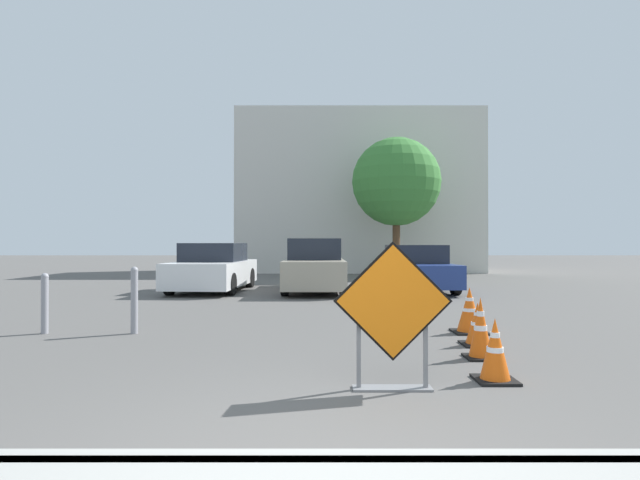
{
  "coord_description": "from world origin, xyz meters",
  "views": [
    {
      "loc": [
        0.02,
        -3.05,
        1.43
      ],
      "look_at": [
        -0.0,
        6.49,
        1.5
      ],
      "focal_mm": 28.0,
      "sensor_mm": 36.0,
      "label": 1
    }
  ],
  "objects_px": {
    "parked_car_second": "(316,267)",
    "traffic_cone_nearest": "(496,351)",
    "traffic_cone_third": "(479,325)",
    "bollard_nearest": "(135,298)",
    "parked_car_third": "(417,269)",
    "road_closed_sign": "(394,312)",
    "traffic_cone_fourth": "(471,311)",
    "parked_car_nearest": "(214,269)",
    "traffic_cone_second": "(482,329)",
    "bollard_second": "(46,302)"
  },
  "relations": [
    {
      "from": "bollard_second",
      "to": "traffic_cone_fourth",
      "type": "bearing_deg",
      "value": 0.61
    },
    {
      "from": "traffic_cone_second",
      "to": "parked_car_nearest",
      "type": "height_order",
      "value": "parked_car_nearest"
    },
    {
      "from": "bollard_nearest",
      "to": "parked_car_third",
      "type": "bearing_deg",
      "value": 50.83
    },
    {
      "from": "traffic_cone_fourth",
      "to": "parked_car_third",
      "type": "bearing_deg",
      "value": 85.85
    },
    {
      "from": "parked_car_third",
      "to": "bollard_nearest",
      "type": "distance_m",
      "value": 9.31
    },
    {
      "from": "parked_car_nearest",
      "to": "parked_car_third",
      "type": "xyz_separation_m",
      "value": [
        6.17,
        -0.0,
        -0.02
      ]
    },
    {
      "from": "parked_car_nearest",
      "to": "bollard_nearest",
      "type": "bearing_deg",
      "value": 95.93
    },
    {
      "from": "parked_car_nearest",
      "to": "traffic_cone_nearest",
      "type": "bearing_deg",
      "value": 120.59
    },
    {
      "from": "traffic_cone_fourth",
      "to": "bollard_second",
      "type": "xyz_separation_m",
      "value": [
        -6.79,
        -0.07,
        0.15
      ]
    },
    {
      "from": "traffic_cone_third",
      "to": "bollard_nearest",
      "type": "distance_m",
      "value": 5.27
    },
    {
      "from": "road_closed_sign",
      "to": "traffic_cone_nearest",
      "type": "xyz_separation_m",
      "value": [
        1.11,
        0.33,
        -0.44
      ]
    },
    {
      "from": "road_closed_sign",
      "to": "parked_car_third",
      "type": "distance_m",
      "value": 10.53
    },
    {
      "from": "traffic_cone_nearest",
      "to": "parked_car_nearest",
      "type": "height_order",
      "value": "parked_car_nearest"
    },
    {
      "from": "parked_car_nearest",
      "to": "bollard_nearest",
      "type": "relative_size",
      "value": 4.02
    },
    {
      "from": "traffic_cone_nearest",
      "to": "parked_car_third",
      "type": "distance_m",
      "value": 10.03
    },
    {
      "from": "traffic_cone_second",
      "to": "bollard_second",
      "type": "xyz_separation_m",
      "value": [
        -6.39,
        1.72,
        0.14
      ]
    },
    {
      "from": "road_closed_sign",
      "to": "bollard_second",
      "type": "xyz_separation_m",
      "value": [
        -5.1,
        3.08,
        -0.25
      ]
    },
    {
      "from": "road_closed_sign",
      "to": "parked_car_nearest",
      "type": "height_order",
      "value": "road_closed_sign"
    },
    {
      "from": "traffic_cone_fourth",
      "to": "parked_car_third",
      "type": "height_order",
      "value": "parked_car_third"
    },
    {
      "from": "parked_car_third",
      "to": "traffic_cone_nearest",
      "type": "bearing_deg",
      "value": 82.27
    },
    {
      "from": "traffic_cone_nearest",
      "to": "parked_car_third",
      "type": "xyz_separation_m",
      "value": [
        1.1,
        9.97,
        0.33
      ]
    },
    {
      "from": "traffic_cone_third",
      "to": "parked_car_nearest",
      "type": "relative_size",
      "value": 0.14
    },
    {
      "from": "parked_car_third",
      "to": "parked_car_nearest",
      "type": "bearing_deg",
      "value": -1.44
    },
    {
      "from": "parked_car_second",
      "to": "parked_car_nearest",
      "type": "bearing_deg",
      "value": -2.02
    },
    {
      "from": "parked_car_second",
      "to": "bollard_second",
      "type": "distance_m",
      "value": 8.27
    },
    {
      "from": "bollard_nearest",
      "to": "parked_car_second",
      "type": "bearing_deg",
      "value": 68.53
    },
    {
      "from": "traffic_cone_nearest",
      "to": "parked_car_second",
      "type": "distance_m",
      "value": 10.07
    },
    {
      "from": "road_closed_sign",
      "to": "traffic_cone_fourth",
      "type": "xyz_separation_m",
      "value": [
        1.69,
        3.15,
        -0.41
      ]
    },
    {
      "from": "road_closed_sign",
      "to": "bollard_nearest",
      "type": "relative_size",
      "value": 1.36
    },
    {
      "from": "traffic_cone_nearest",
      "to": "bollard_nearest",
      "type": "height_order",
      "value": "bollard_nearest"
    },
    {
      "from": "parked_car_second",
      "to": "bollard_second",
      "type": "relative_size",
      "value": 4.6
    },
    {
      "from": "road_closed_sign",
      "to": "traffic_cone_second",
      "type": "bearing_deg",
      "value": 46.4
    },
    {
      "from": "road_closed_sign",
      "to": "traffic_cone_second",
      "type": "height_order",
      "value": "road_closed_sign"
    },
    {
      "from": "road_closed_sign",
      "to": "parked_car_third",
      "type": "xyz_separation_m",
      "value": [
        2.21,
        10.29,
        -0.11
      ]
    },
    {
      "from": "parked_car_second",
      "to": "parked_car_third",
      "type": "relative_size",
      "value": 1.1
    },
    {
      "from": "parked_car_third",
      "to": "bollard_nearest",
      "type": "relative_size",
      "value": 3.79
    },
    {
      "from": "traffic_cone_nearest",
      "to": "bollard_nearest",
      "type": "relative_size",
      "value": 0.62
    },
    {
      "from": "traffic_cone_fourth",
      "to": "parked_car_nearest",
      "type": "xyz_separation_m",
      "value": [
        -5.65,
        7.15,
        0.31
      ]
    },
    {
      "from": "traffic_cone_second",
      "to": "parked_car_second",
      "type": "relative_size",
      "value": 0.17
    },
    {
      "from": "traffic_cone_fourth",
      "to": "parked_car_third",
      "type": "xyz_separation_m",
      "value": [
        0.52,
        7.15,
        0.3
      ]
    },
    {
      "from": "road_closed_sign",
      "to": "traffic_cone_third",
      "type": "height_order",
      "value": "road_closed_sign"
    },
    {
      "from": "parked_car_third",
      "to": "bollard_second",
      "type": "distance_m",
      "value": 10.27
    },
    {
      "from": "parked_car_second",
      "to": "traffic_cone_nearest",
      "type": "bearing_deg",
      "value": 101.41
    },
    {
      "from": "road_closed_sign",
      "to": "traffic_cone_fourth",
      "type": "height_order",
      "value": "road_closed_sign"
    },
    {
      "from": "road_closed_sign",
      "to": "parked_car_second",
      "type": "relative_size",
      "value": 0.33
    },
    {
      "from": "parked_car_third",
      "to": "bollard_nearest",
      "type": "bearing_deg",
      "value": 49.4
    },
    {
      "from": "parked_car_nearest",
      "to": "parked_car_second",
      "type": "distance_m",
      "value": 3.09
    },
    {
      "from": "traffic_cone_second",
      "to": "parked_car_nearest",
      "type": "bearing_deg",
      "value": 120.44
    },
    {
      "from": "traffic_cone_third",
      "to": "bollard_nearest",
      "type": "relative_size",
      "value": 0.56
    },
    {
      "from": "bollard_second",
      "to": "traffic_cone_second",
      "type": "bearing_deg",
      "value": -15.04
    }
  ]
}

